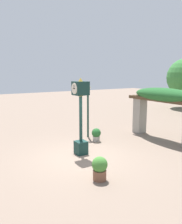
% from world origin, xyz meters
% --- Properties ---
extents(ground_plane, '(60.00, 60.00, 0.00)m').
position_xyz_m(ground_plane, '(0.00, 0.00, 0.00)').
color(ground_plane, '#7F6B5B').
extents(pedestal_clock, '(0.55, 0.60, 3.19)m').
position_xyz_m(pedestal_clock, '(-0.31, 0.17, 1.77)').
color(pedestal_clock, '#14332D').
rests_on(pedestal_clock, ground).
extents(pergola, '(4.47, 1.15, 2.64)m').
position_xyz_m(pergola, '(0.00, 4.78, 1.93)').
color(pergola, gray).
rests_on(pergola, ground).
extents(potted_plant_near_left, '(0.46, 0.46, 0.66)m').
position_xyz_m(potted_plant_near_left, '(-1.51, 1.74, 0.36)').
color(potted_plant_near_left, gray).
rests_on(potted_plant_near_left, ground).
extents(potted_plant_near_right, '(0.51, 0.51, 0.78)m').
position_xyz_m(potted_plant_near_right, '(2.12, -0.53, 0.41)').
color(potted_plant_near_right, brown).
rests_on(potted_plant_near_right, ground).
extents(lamp_post, '(0.31, 0.31, 2.79)m').
position_xyz_m(lamp_post, '(-2.46, 1.83, 1.99)').
color(lamp_post, '#19382D').
rests_on(lamp_post, ground).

